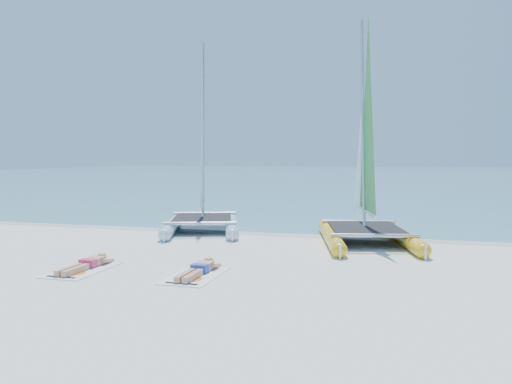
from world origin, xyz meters
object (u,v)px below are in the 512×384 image
towel_a (82,270)px  towel_b (196,276)px  sunbather_b (199,269)px  catamaran_yellow (364,167)px  sunbather_a (87,264)px  catamaran_blue (202,171)px

towel_a → towel_b: same height
towel_b → sunbather_b: sunbather_b is taller
catamaran_yellow → sunbather_a: (-5.93, -5.86, -2.16)m
catamaran_blue → towel_a: (-0.31, -6.66, -2.10)m
towel_a → catamaran_yellow: bearing=45.5°
towel_a → sunbather_a: (-0.00, 0.19, 0.11)m
towel_a → towel_b: bearing=4.0°
sunbather_b → towel_b: bearing=-90.0°
catamaran_yellow → towel_b: size_ratio=3.91×
catamaran_blue → sunbather_a: bearing=-111.4°
catamaran_yellow → towel_b: bearing=-131.3°
towel_b → sunbather_b: (0.00, 0.19, 0.11)m
catamaran_blue → towel_a: size_ratio=3.82×
towel_a → sunbather_a: size_ratio=1.07×
sunbather_a → sunbather_b: 2.72m
towel_b → sunbather_b: size_ratio=1.07×
catamaran_yellow → towel_a: size_ratio=3.91×
sunbather_a → sunbather_b: (2.71, 0.19, 0.00)m
sunbather_a → towel_a: bearing=-90.0°
towel_a → catamaran_blue: bearing=87.3°
catamaran_blue → towel_b: 7.22m
catamaran_yellow → sunbather_b: catamaran_yellow is taller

